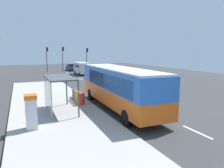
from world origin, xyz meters
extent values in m
cube|color=#38383A|center=(0.00, 14.00, -0.02)|extent=(56.00, 92.00, 0.04)
cube|color=#ADAAA3|center=(-6.40, 2.00, 0.09)|extent=(6.20, 30.00, 0.18)
cube|color=silver|center=(0.25, -6.00, 0.01)|extent=(0.16, 2.20, 0.01)
cube|color=silver|center=(0.25, -1.00, 0.01)|extent=(0.16, 2.20, 0.01)
cube|color=silver|center=(0.25, 4.00, 0.01)|extent=(0.16, 2.20, 0.01)
cube|color=silver|center=(0.25, 9.00, 0.01)|extent=(0.16, 2.20, 0.01)
cube|color=silver|center=(0.25, 14.00, 0.01)|extent=(0.16, 2.20, 0.01)
cube|color=silver|center=(0.25, 19.00, 0.01)|extent=(0.16, 2.20, 0.01)
cube|color=silver|center=(0.25, 24.00, 0.01)|extent=(0.16, 2.20, 0.01)
cube|color=silver|center=(0.25, 29.00, 0.01)|extent=(0.16, 2.20, 0.01)
cube|color=orange|center=(-1.70, 0.15, 1.07)|extent=(2.72, 11.05, 1.15)
cube|color=blue|center=(-1.70, 0.15, 2.38)|extent=(2.72, 11.05, 1.45)
cube|color=silver|center=(-1.70, 0.15, 3.15)|extent=(2.59, 10.83, 0.12)
cube|color=black|center=(-1.59, 5.60, 2.30)|extent=(2.30, 0.17, 1.22)
cube|color=black|center=(-2.92, -0.33, 2.30)|extent=(0.25, 8.58, 1.10)
cylinder|color=black|center=(-2.75, 4.07, 0.50)|extent=(0.30, 1.01, 1.00)
cylinder|color=black|center=(-0.49, 4.03, 0.50)|extent=(0.30, 1.01, 1.00)
cylinder|color=black|center=(-2.90, -3.53, 0.50)|extent=(0.30, 1.01, 1.00)
cylinder|color=black|center=(-0.64, -3.57, 0.50)|extent=(0.30, 1.01, 1.00)
cube|color=silver|center=(2.20, 25.03, 1.32)|extent=(2.03, 5.21, 1.96)
cube|color=black|center=(2.20, 25.03, 1.66)|extent=(2.06, 3.13, 0.44)
cylinder|color=black|center=(3.11, 23.03, 0.34)|extent=(0.22, 0.68, 0.68)
cylinder|color=black|center=(1.31, 23.02, 0.34)|extent=(0.22, 0.68, 0.68)
cylinder|color=black|center=(3.09, 27.03, 0.34)|extent=(0.22, 0.68, 0.68)
cylinder|color=black|center=(1.29, 27.02, 0.34)|extent=(0.22, 0.68, 0.68)
cube|color=navy|center=(2.30, 34.27, 0.62)|extent=(1.90, 4.44, 0.60)
cube|color=black|center=(2.30, 34.47, 1.22)|extent=(1.64, 2.41, 0.60)
cylinder|color=black|center=(3.15, 32.79, 0.32)|extent=(0.21, 0.64, 0.64)
cylinder|color=black|center=(1.51, 32.75, 0.32)|extent=(0.21, 0.64, 0.64)
cylinder|color=black|center=(3.09, 35.79, 0.32)|extent=(0.21, 0.64, 0.64)
cylinder|color=black|center=(1.45, 35.75, 0.32)|extent=(0.21, 0.64, 0.64)
cube|color=silver|center=(-8.20, -2.31, 1.03)|extent=(0.60, 0.70, 1.70)
cube|color=orange|center=(-8.20, -2.31, 2.00)|extent=(0.66, 0.76, 0.24)
cube|color=black|center=(-7.89, -2.31, 1.30)|extent=(0.03, 0.36, 0.44)
cylinder|color=red|center=(-4.20, 1.94, 0.66)|extent=(0.52, 0.52, 0.95)
cylinder|color=yellow|center=(-4.20, 2.64, 0.66)|extent=(0.52, 0.52, 0.95)
cylinder|color=orange|center=(-4.20, 3.34, 0.66)|extent=(0.52, 0.52, 0.95)
cylinder|color=blue|center=(-4.20, 4.04, 0.66)|extent=(0.52, 0.52, 0.95)
cylinder|color=#2D2D2D|center=(5.40, 32.72, 2.56)|extent=(0.14, 0.14, 5.12)
cube|color=black|center=(5.62, 32.72, 4.62)|extent=(0.24, 0.28, 0.84)
sphere|color=#360606|center=(5.74, 32.72, 4.90)|extent=(0.16, 0.16, 0.16)
sphere|color=#F2B20C|center=(5.74, 32.72, 4.62)|extent=(0.16, 0.16, 0.16)
sphere|color=black|center=(5.74, 32.72, 4.34)|extent=(0.16, 0.16, 0.16)
cylinder|color=#2D2D2D|center=(-3.20, 33.52, 2.64)|extent=(0.14, 0.14, 5.27)
cube|color=black|center=(-2.98, 33.52, 4.77)|extent=(0.24, 0.28, 0.84)
sphere|color=#360606|center=(-2.86, 33.52, 5.05)|extent=(0.16, 0.16, 0.16)
sphere|color=#F2B20C|center=(-2.86, 33.52, 4.77)|extent=(0.16, 0.16, 0.16)
sphere|color=black|center=(-2.86, 33.52, 4.49)|extent=(0.16, 0.16, 0.16)
cylinder|color=#2D2D2D|center=(0.30, 34.32, 2.69)|extent=(0.14, 0.14, 5.39)
cube|color=black|center=(0.52, 34.32, 4.89)|extent=(0.24, 0.28, 0.84)
sphere|color=#360606|center=(0.64, 34.32, 5.17)|extent=(0.16, 0.16, 0.16)
sphere|color=#F2B20C|center=(0.64, 34.32, 4.89)|extent=(0.16, 0.16, 0.16)
sphere|color=black|center=(0.64, 34.32, 4.61)|extent=(0.16, 0.16, 0.16)
cube|color=#4C4C51|center=(-6.10, 0.64, 2.63)|extent=(1.80, 4.00, 0.10)
cube|color=#8CA5B2|center=(-6.95, 0.64, 1.43)|extent=(0.06, 3.80, 2.30)
cylinder|color=#4C4C51|center=(-5.25, -1.26, 1.40)|extent=(0.10, 0.10, 2.44)
cylinder|color=#4C4C51|center=(-5.25, 2.54, 1.40)|extent=(0.10, 0.10, 2.44)
camera|label=1|loc=(-8.64, -14.72, 4.50)|focal=34.71mm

